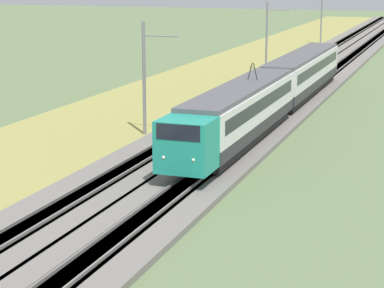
{
  "coord_description": "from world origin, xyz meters",
  "views": [
    {
      "loc": [
        -7.33,
        -16.58,
        10.83
      ],
      "look_at": [
        27.53,
        -4.18,
        2.18
      ],
      "focal_mm": 70.0,
      "sensor_mm": 36.0,
      "label": 1
    }
  ],
  "objects_px": {
    "passenger_train": "(276,88)",
    "catenary_mast_distant": "(322,18)",
    "catenary_mast_far": "(267,36)",
    "catenary_mast_mid": "(145,78)"
  },
  "relations": [
    {
      "from": "passenger_train",
      "to": "catenary_mast_far",
      "type": "height_order",
      "value": "catenary_mast_far"
    },
    {
      "from": "passenger_train",
      "to": "catenary_mast_far",
      "type": "distance_m",
      "value": 25.62
    },
    {
      "from": "catenary_mast_distant",
      "to": "catenary_mast_mid",
      "type": "bearing_deg",
      "value": -180.0
    },
    {
      "from": "passenger_train",
      "to": "catenary_mast_mid",
      "type": "bearing_deg",
      "value": -39.08
    },
    {
      "from": "catenary_mast_far",
      "to": "catenary_mast_mid",
      "type": "bearing_deg",
      "value": -180.0
    },
    {
      "from": "passenger_train",
      "to": "catenary_mast_distant",
      "type": "distance_m",
      "value": 58.11
    },
    {
      "from": "catenary_mast_mid",
      "to": "catenary_mast_distant",
      "type": "bearing_deg",
      "value": 0.0
    },
    {
      "from": "passenger_train",
      "to": "catenary_mast_mid",
      "type": "distance_m",
      "value": 10.93
    },
    {
      "from": "catenary_mast_mid",
      "to": "catenary_mast_far",
      "type": "bearing_deg",
      "value": 0.0
    },
    {
      "from": "passenger_train",
      "to": "catenary_mast_mid",
      "type": "relative_size",
      "value": 5.31
    }
  ]
}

